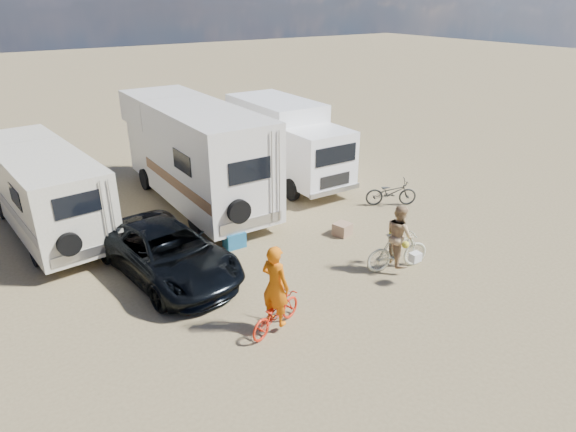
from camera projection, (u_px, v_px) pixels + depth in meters
ground at (309, 286)px, 13.15m from camera, size 140.00×140.00×0.00m
rv_main at (195, 155)px, 17.75m from camera, size 2.52×8.07×3.62m
rv_left at (45, 192)px, 15.69m from camera, size 2.86×7.19×2.70m
box_truck at (288, 143)px, 20.02m from camera, size 2.39×6.25×3.20m
dark_suv at (168, 252)px, 13.44m from camera, size 2.96×5.25×1.38m
bike_man at (276, 313)px, 11.33m from camera, size 1.74×1.11×0.86m
bike_woman at (398, 251)px, 13.79m from camera, size 1.94×0.98×1.12m
rider_man at (275, 292)px, 11.11m from camera, size 0.68×0.83×1.94m
rider_woman at (399, 241)px, 13.67m from camera, size 0.85×0.98×1.74m
bike_parked at (391, 192)px, 18.07m from camera, size 1.92×1.49×0.97m
cooler at (234, 239)px, 15.13m from camera, size 0.62×0.46×0.49m
crate at (342, 229)px, 15.92m from camera, size 0.60×0.60×0.39m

